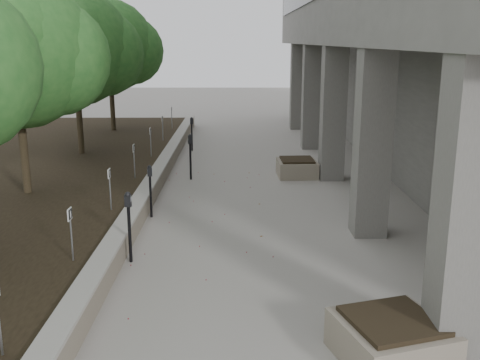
{
  "coord_description": "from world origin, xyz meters",
  "views": [
    {
      "loc": [
        0.54,
        -5.56,
        4.14
      ],
      "look_at": [
        0.59,
        7.36,
        0.88
      ],
      "focal_mm": 41.39,
      "sensor_mm": 36.0,
      "label": 1
    }
  ],
  "objects_px": {
    "parking_meter_3": "(150,191)",
    "planter_back": "(297,167)",
    "parking_meter_4": "(190,157)",
    "crabapple_tree_4": "(76,72)",
    "crabapple_tree_5": "(110,66)",
    "crabapple_tree_3": "(17,84)",
    "parking_meter_2": "(129,227)",
    "planter_front": "(391,339)",
    "parking_meter_5": "(192,134)"
  },
  "relations": [
    {
      "from": "parking_meter_3",
      "to": "crabapple_tree_3",
      "type": "bearing_deg",
      "value": 155.32
    },
    {
      "from": "parking_meter_3",
      "to": "planter_back",
      "type": "bearing_deg",
      "value": 35.96
    },
    {
      "from": "crabapple_tree_3",
      "to": "parking_meter_2",
      "type": "bearing_deg",
      "value": -47.71
    },
    {
      "from": "parking_meter_3",
      "to": "parking_meter_4",
      "type": "xyz_separation_m",
      "value": [
        0.64,
        3.74,
        0.06
      ]
    },
    {
      "from": "parking_meter_4",
      "to": "crabapple_tree_5",
      "type": "bearing_deg",
      "value": 99.21
    },
    {
      "from": "crabapple_tree_3",
      "to": "planter_back",
      "type": "relative_size",
      "value": 4.55
    },
    {
      "from": "crabapple_tree_5",
      "to": "crabapple_tree_4",
      "type": "bearing_deg",
      "value": -90.0
    },
    {
      "from": "parking_meter_3",
      "to": "parking_meter_4",
      "type": "bearing_deg",
      "value": 69.76
    },
    {
      "from": "parking_meter_5",
      "to": "planter_front",
      "type": "distance_m",
      "value": 14.95
    },
    {
      "from": "planter_back",
      "to": "parking_meter_3",
      "type": "bearing_deg",
      "value": -133.57
    },
    {
      "from": "crabapple_tree_5",
      "to": "parking_meter_5",
      "type": "relative_size",
      "value": 4.16
    },
    {
      "from": "crabapple_tree_4",
      "to": "parking_meter_4",
      "type": "xyz_separation_m",
      "value": [
        3.89,
        -2.08,
        -2.42
      ]
    },
    {
      "from": "parking_meter_4",
      "to": "parking_meter_5",
      "type": "relative_size",
      "value": 1.07
    },
    {
      "from": "crabapple_tree_5",
      "to": "parking_meter_5",
      "type": "distance_m",
      "value": 5.03
    },
    {
      "from": "parking_meter_4",
      "to": "planter_back",
      "type": "distance_m",
      "value": 3.35
    },
    {
      "from": "crabapple_tree_5",
      "to": "planter_front",
      "type": "height_order",
      "value": "crabapple_tree_5"
    },
    {
      "from": "crabapple_tree_4",
      "to": "planter_back",
      "type": "relative_size",
      "value": 4.55
    },
    {
      "from": "crabapple_tree_3",
      "to": "crabapple_tree_5",
      "type": "relative_size",
      "value": 1.0
    },
    {
      "from": "crabapple_tree_4",
      "to": "parking_meter_3",
      "type": "bearing_deg",
      "value": -60.83
    },
    {
      "from": "parking_meter_2",
      "to": "planter_front",
      "type": "bearing_deg",
      "value": -34.6
    },
    {
      "from": "crabapple_tree_5",
      "to": "parking_meter_4",
      "type": "relative_size",
      "value": 3.88
    },
    {
      "from": "crabapple_tree_3",
      "to": "planter_front",
      "type": "distance_m",
      "value": 10.55
    },
    {
      "from": "parking_meter_4",
      "to": "crabapple_tree_3",
      "type": "bearing_deg",
      "value": -162.76
    },
    {
      "from": "crabapple_tree_5",
      "to": "parking_meter_4",
      "type": "height_order",
      "value": "crabapple_tree_5"
    },
    {
      "from": "crabapple_tree_4",
      "to": "parking_meter_4",
      "type": "height_order",
      "value": "crabapple_tree_4"
    },
    {
      "from": "crabapple_tree_4",
      "to": "planter_back",
      "type": "bearing_deg",
      "value": -13.15
    },
    {
      "from": "crabapple_tree_3",
      "to": "parking_meter_3",
      "type": "distance_m",
      "value": 4.17
    },
    {
      "from": "parking_meter_3",
      "to": "planter_front",
      "type": "distance_m",
      "value": 7.43
    },
    {
      "from": "parking_meter_3",
      "to": "planter_front",
      "type": "relative_size",
      "value": 0.98
    },
    {
      "from": "crabapple_tree_5",
      "to": "parking_meter_5",
      "type": "bearing_deg",
      "value": -35.45
    },
    {
      "from": "parking_meter_2",
      "to": "parking_meter_4",
      "type": "height_order",
      "value": "same"
    },
    {
      "from": "crabapple_tree_5",
      "to": "planter_back",
      "type": "bearing_deg",
      "value": -42.89
    },
    {
      "from": "planter_back",
      "to": "parking_meter_4",
      "type": "bearing_deg",
      "value": -173.01
    },
    {
      "from": "crabapple_tree_4",
      "to": "parking_meter_5",
      "type": "distance_m",
      "value": 4.99
    },
    {
      "from": "parking_meter_5",
      "to": "planter_front",
      "type": "xyz_separation_m",
      "value": [
        3.8,
        -14.46,
        -0.35
      ]
    },
    {
      "from": "parking_meter_4",
      "to": "planter_back",
      "type": "bearing_deg",
      "value": -12.6
    },
    {
      "from": "crabapple_tree_3",
      "to": "crabapple_tree_4",
      "type": "distance_m",
      "value": 5.0
    },
    {
      "from": "planter_front",
      "to": "planter_back",
      "type": "distance_m",
      "value": 10.32
    },
    {
      "from": "crabapple_tree_4",
      "to": "planter_back",
      "type": "distance_m",
      "value": 7.91
    },
    {
      "from": "crabapple_tree_4",
      "to": "parking_meter_2",
      "type": "relative_size",
      "value": 3.88
    },
    {
      "from": "crabapple_tree_4",
      "to": "parking_meter_2",
      "type": "xyz_separation_m",
      "value": [
        3.28,
        -8.6,
        -2.42
      ]
    },
    {
      "from": "crabapple_tree_4",
      "to": "planter_back",
      "type": "height_order",
      "value": "crabapple_tree_4"
    },
    {
      "from": "planter_front",
      "to": "planter_back",
      "type": "relative_size",
      "value": 1.1
    },
    {
      "from": "crabapple_tree_3",
      "to": "parking_meter_4",
      "type": "bearing_deg",
      "value": 36.82
    },
    {
      "from": "crabapple_tree_4",
      "to": "crabapple_tree_3",
      "type": "bearing_deg",
      "value": -90.0
    },
    {
      "from": "crabapple_tree_3",
      "to": "parking_meter_2",
      "type": "relative_size",
      "value": 3.88
    },
    {
      "from": "parking_meter_5",
      "to": "crabapple_tree_5",
      "type": "bearing_deg",
      "value": 132.73
    },
    {
      "from": "crabapple_tree_3",
      "to": "planter_front",
      "type": "bearing_deg",
      "value": -43.52
    },
    {
      "from": "parking_meter_5",
      "to": "planter_front",
      "type": "relative_size",
      "value": 0.99
    },
    {
      "from": "crabapple_tree_4",
      "to": "crabapple_tree_5",
      "type": "distance_m",
      "value": 5.0
    }
  ]
}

